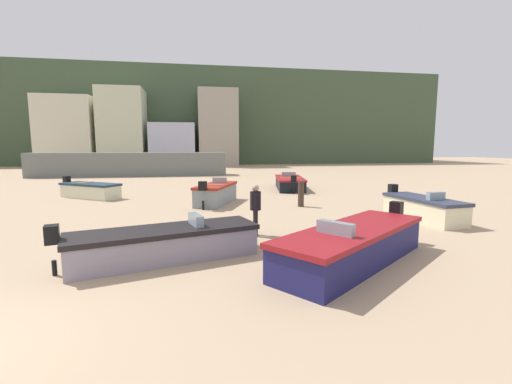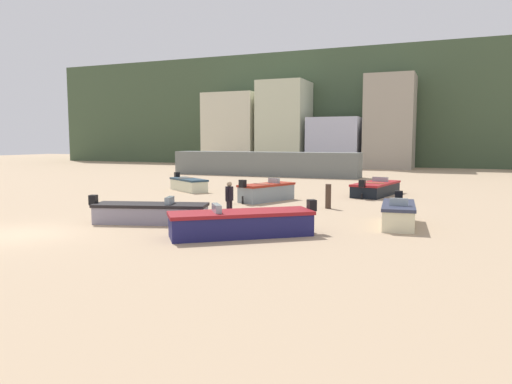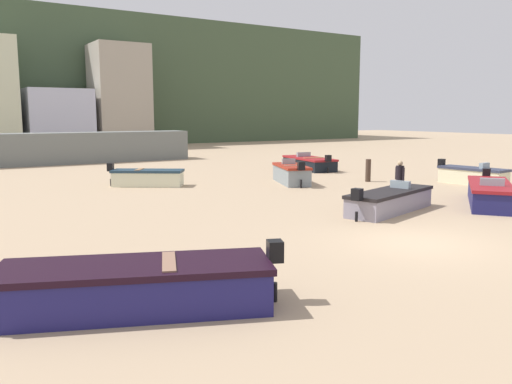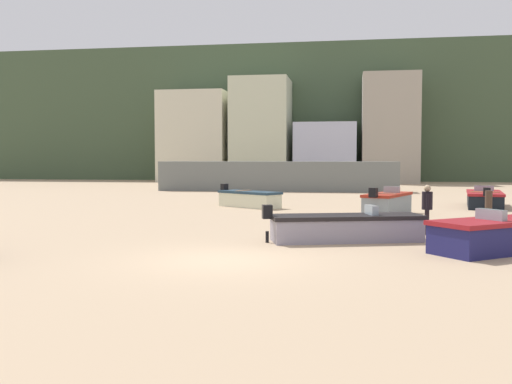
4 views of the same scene
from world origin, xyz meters
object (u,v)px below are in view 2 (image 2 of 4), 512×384
Objects in this scene: boat_cream_1 at (398,214)px; mooring_post_near_water at (328,196)px; boat_black_5 at (376,189)px; boat_grey_7 at (151,213)px; boat_grey_0 at (267,192)px; boat_cream_4 at (188,185)px; beach_walker_foreground at (229,197)px; boat_navy_3 at (241,223)px.

mooring_post_near_water reaches higher than boat_cream_1.
mooring_post_near_water is (-3.69, 3.68, 0.14)m from boat_cream_1.
boat_grey_7 reaches higher than boat_black_5.
boat_grey_0 is at bearing -40.91° from boat_cream_1.
boat_grey_7 is at bearing -80.09° from boat_grey_0.
boat_black_5 is 4.18× the size of mooring_post_near_water.
boat_grey_0 reaches higher than mooring_post_near_water.
boat_cream_1 is 1.04× the size of boat_cream_4.
boat_grey_7 is 2.98× the size of beach_walker_foreground.
boat_grey_7 is (-4.45, 1.03, -0.04)m from boat_navy_3.
boat_navy_3 reaches higher than boat_cream_4.
boat_grey_0 is 9.22m from boat_cream_1.
boat_grey_0 reaches higher than boat_grey_7.
beach_walker_foreground is at bearing -61.05° from boat_grey_0.
beach_walker_foreground reaches higher than boat_cream_4.
boat_navy_3 is at bearing -52.50° from boat_grey_0.
boat_black_5 is at bearing 134.77° from boat_cream_4.
boat_navy_3 is 4.57m from boat_grey_7.
beach_walker_foreground is (7.52, -9.51, 0.53)m from boat_cream_4.
boat_cream_4 is 0.71× the size of boat_black_5.
boat_navy_3 is at bearing 60.47° from boat_grey_7.
boat_navy_3 is at bearing 35.08° from boat_cream_1.
mooring_post_near_water is at bearing -90.96° from boat_black_5.
boat_grey_0 is at bearing -125.43° from boat_black_5.
mooring_post_near_water is at bearing 124.19° from boat_grey_7.
boat_grey_7 is 3.27m from beach_walker_foreground.
beach_walker_foreground is (0.85, -6.52, 0.46)m from boat_grey_0.
boat_cream_1 reaches higher than boat_grey_7.
beach_walker_foreground is at bearing 4.56° from boat_cream_1.
boat_navy_3 reaches higher than boat_grey_7.
mooring_post_near_water is at bearing 101.15° from boat_cream_4.
boat_grey_7 is at bearing 58.15° from boat_cream_4.
boat_cream_4 is (-14.21, 8.29, -0.03)m from boat_cream_1.
boat_grey_0 is 0.78× the size of boat_grey_7.
boat_cream_1 is 16.46m from boat_cream_4.
boat_grey_0 is 0.76× the size of boat_black_5.
boat_cream_4 is 2.19× the size of beach_walker_foreground.
beach_walker_foreground reaches higher than boat_grey_0.
boat_grey_0 is 6.60m from beach_walker_foreground.
boat_cream_4 is at bearing 177.39° from boat_grey_0.
boat_cream_1 is at bearing -86.43° from boat_navy_3.
boat_grey_0 is at bearing 100.67° from boat_cream_4.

